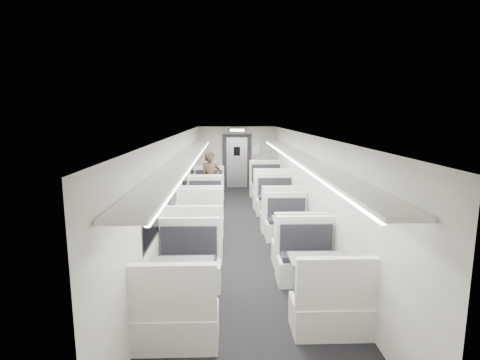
{
  "coord_description": "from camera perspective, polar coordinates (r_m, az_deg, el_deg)",
  "views": [
    {
      "loc": [
        -0.34,
        -8.61,
        2.83
      ],
      "look_at": [
        -0.02,
        1.51,
        1.07
      ],
      "focal_mm": 28.0,
      "sensor_mm": 36.0,
      "label": 1
    }
  ],
  "objects": [
    {
      "name": "window_b",
      "position": [
        9.99,
        -8.41,
        1.21
      ],
      "size": [
        0.02,
        1.18,
        0.84
      ],
      "primitive_type": "cube",
      "color": "black",
      "rests_on": "room"
    },
    {
      "name": "booth_right_a",
      "position": [
        12.44,
        4.4,
        -1.37
      ],
      "size": [
        1.15,
        2.34,
        1.25
      ],
      "color": "silver",
      "rests_on": "room"
    },
    {
      "name": "booth_left_c",
      "position": [
        8.21,
        -6.41,
        -7.51
      ],
      "size": [
        1.07,
        2.17,
        1.16
      ],
      "color": "silver",
      "rests_on": "room"
    },
    {
      "name": "booth_right_c",
      "position": [
        8.05,
        7.92,
        -8.15
      ],
      "size": [
        0.98,
        1.99,
        1.06
      ],
      "color": "silver",
      "rests_on": "room"
    },
    {
      "name": "luggage_rack_right",
      "position": [
        8.51,
        8.93,
        3.55
      ],
      "size": [
        0.46,
        10.4,
        0.09
      ],
      "color": "silver",
      "rests_on": "room"
    },
    {
      "name": "passenger",
      "position": [
        11.47,
        -4.49,
        0.0
      ],
      "size": [
        0.73,
        0.58,
        1.75
      ],
      "primitive_type": "imported",
      "rotation": [
        0.0,
        0.0,
        0.27
      ],
      "color": "black",
      "rests_on": "room"
    },
    {
      "name": "wall_notice",
      "position": [
        14.63,
        2.47,
        4.61
      ],
      "size": [
        0.32,
        0.02,
        0.4
      ],
      "primitive_type": "cube",
      "color": "white",
      "rests_on": "room"
    },
    {
      "name": "window_c",
      "position": [
        7.84,
        -10.22,
        -1.2
      ],
      "size": [
        0.02,
        1.18,
        0.84
      ],
      "primitive_type": "cube",
      "color": "black",
      "rests_on": "room"
    },
    {
      "name": "window_a",
      "position": [
        12.15,
        -7.24,
        2.77
      ],
      "size": [
        0.02,
        1.18,
        0.84
      ],
      "primitive_type": "cube",
      "color": "black",
      "rests_on": "room"
    },
    {
      "name": "window_d",
      "position": [
        5.72,
        -13.4,
        -5.42
      ],
      "size": [
        0.02,
        1.18,
        0.84
      ],
      "primitive_type": "cube",
      "color": "black",
      "rests_on": "room"
    },
    {
      "name": "vestibule_door",
      "position": [
        14.65,
        -0.48,
        2.82
      ],
      "size": [
        1.1,
        0.13,
        2.1
      ],
      "color": "black",
      "rests_on": "room"
    },
    {
      "name": "booth_left_d",
      "position": [
        5.68,
        -8.65,
        -15.8
      ],
      "size": [
        1.05,
        2.13,
        1.14
      ],
      "color": "silver",
      "rests_on": "room"
    },
    {
      "name": "exit_sign",
      "position": [
        14.07,
        -0.44,
        7.6
      ],
      "size": [
        0.62,
        0.12,
        0.16
      ],
      "color": "black",
      "rests_on": "room"
    },
    {
      "name": "booth_right_d",
      "position": [
        5.96,
        11.71,
        -14.72
      ],
      "size": [
        1.02,
        2.07,
        1.11
      ],
      "color": "silver",
      "rests_on": "room"
    },
    {
      "name": "booth_left_b",
      "position": [
        10.0,
        -5.57,
        -4.45
      ],
      "size": [
        1.02,
        2.07,
        1.11
      ],
      "color": "silver",
      "rests_on": "room"
    },
    {
      "name": "luggage_rack_left",
      "position": [
        8.41,
        -8.01,
        3.5
      ],
      "size": [
        0.46,
        10.4,
        0.09
      ],
      "color": "silver",
      "rests_on": "room"
    },
    {
      "name": "booth_right_b",
      "position": [
        10.1,
        5.87,
        -4.19
      ],
      "size": [
        1.08,
        2.18,
        1.17
      ],
      "color": "silver",
      "rests_on": "room"
    },
    {
      "name": "room",
      "position": [
        8.77,
        0.43,
        -0.87
      ],
      "size": [
        3.24,
        12.24,
        2.64
      ],
      "color": "black",
      "rests_on": "ground"
    },
    {
      "name": "booth_left_a",
      "position": [
        12.12,
        -4.91,
        -1.91
      ],
      "size": [
        1.02,
        2.06,
        1.1
      ],
      "color": "silver",
      "rests_on": "room"
    }
  ]
}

